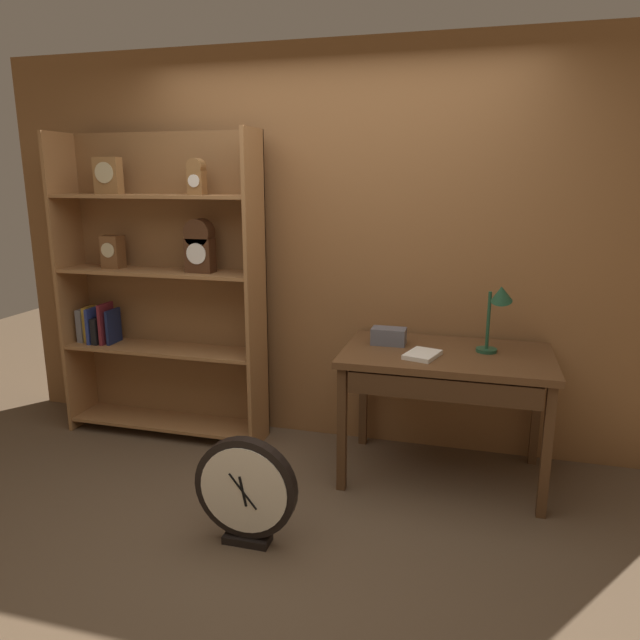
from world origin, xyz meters
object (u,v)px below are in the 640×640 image
at_px(workbench, 446,368).
at_px(round_clock_large, 246,491).
at_px(open_repair_manual, 422,355).
at_px(desk_lamp, 498,305).
at_px(toolbox_small, 389,336).
at_px(bookshelf, 160,289).

xyz_separation_m(workbench, round_clock_large, (-0.88, -0.92, -0.41)).
distance_m(workbench, open_repair_manual, 0.20).
xyz_separation_m(desk_lamp, toolbox_small, (-0.62, 0.05, -0.24)).
bearing_deg(open_repair_manual, bookshelf, -172.78).
distance_m(desk_lamp, round_clock_large, 1.70).
relative_size(bookshelf, round_clock_large, 3.70).
bearing_deg(toolbox_small, workbench, -16.25).
bearing_deg(bookshelf, workbench, -5.70).
distance_m(workbench, round_clock_large, 1.34).
relative_size(workbench, desk_lamp, 2.84).
height_order(bookshelf, desk_lamp, bookshelf).
height_order(workbench, desk_lamp, desk_lamp).
relative_size(toolbox_small, round_clock_large, 0.37).
distance_m(desk_lamp, toolbox_small, 0.66).
xyz_separation_m(bookshelf, toolbox_small, (1.59, -0.09, -0.19)).
distance_m(bookshelf, toolbox_small, 1.60).
height_order(desk_lamp, open_repair_manual, desk_lamp).
bearing_deg(toolbox_small, desk_lamp, -4.35).
distance_m(open_repair_manual, round_clock_large, 1.22).
distance_m(desk_lamp, open_repair_manual, 0.51).
relative_size(workbench, open_repair_manual, 5.44).
height_order(toolbox_small, round_clock_large, toolbox_small).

